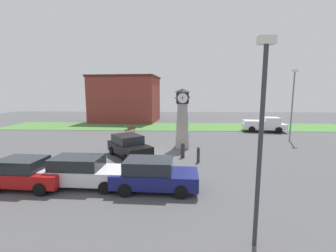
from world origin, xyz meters
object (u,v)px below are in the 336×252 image
object	(u,v)px
car_far_lot	(129,146)
clock_tower	(182,120)
bench	(131,129)
street_lamp_near_road	(261,131)
bollard_mid_row	(183,150)
street_lamp_far_side	(293,101)
car_navy_sedan	(27,173)
bollard_near_tower	(198,155)
car_near_tower	(82,171)
pickup_truck	(264,124)
car_by_building	(153,175)

from	to	relation	value
car_far_lot	clock_tower	bearing A→B (deg)	35.58
bench	street_lamp_near_road	size ratio (longest dim) A/B	0.26
clock_tower	bollard_mid_row	distance (m)	3.71
car_far_lot	street_lamp_far_side	size ratio (longest dim) A/B	0.62
bollard_mid_row	street_lamp_far_side	bearing A→B (deg)	30.46
bollard_mid_row	street_lamp_near_road	xyz separation A→B (m)	(2.11, -9.90, 3.16)
clock_tower	car_navy_sedan	distance (m)	12.33
bollard_near_tower	car_near_tower	world-z (taller)	car_near_tower
car_near_tower	street_lamp_near_road	xyz separation A→B (m)	(7.52, -4.35, 2.95)
bollard_mid_row	car_near_tower	bearing A→B (deg)	-134.29
car_far_lot	street_lamp_far_side	xyz separation A→B (m)	(15.38, 6.45, 3.28)
bollard_near_tower	pickup_truck	xyz separation A→B (m)	(9.53, 13.27, 0.36)
pickup_truck	bench	size ratio (longest dim) A/B	3.24
car_navy_sedan	street_lamp_near_road	size ratio (longest dim) A/B	0.62
car_far_lot	pickup_truck	xyz separation A→B (m)	(14.77, 11.93, 0.10)
car_navy_sedan	street_lamp_far_side	bearing A→B (deg)	32.65
bollard_near_tower	clock_tower	bearing A→B (deg)	103.74
car_near_tower	bench	distance (m)	16.03
clock_tower	car_far_lot	size ratio (longest dim) A/B	1.17
bollard_mid_row	street_lamp_near_road	bearing A→B (deg)	-77.97
car_near_tower	street_lamp_far_side	bearing A→B (deg)	36.14
bollard_near_tower	street_lamp_far_side	bearing A→B (deg)	37.51
bollard_mid_row	street_lamp_far_side	world-z (taller)	street_lamp_far_side
car_near_tower	street_lamp_far_side	xyz separation A→B (m)	(16.63, 12.14, 3.31)
bollard_mid_row	street_lamp_far_side	distance (m)	13.48
bench	bollard_mid_row	bearing A→B (deg)	-59.38
street_lamp_near_road	bollard_near_tower	bearing A→B (deg)	96.77
car_far_lot	car_near_tower	bearing A→B (deg)	-102.29
car_navy_sedan	street_lamp_near_road	xyz separation A→B (m)	(10.33, -4.03, 2.96)
car_near_tower	street_lamp_far_side	world-z (taller)	street_lamp_far_side
bollard_near_tower	car_far_lot	size ratio (longest dim) A/B	0.25
car_near_tower	street_lamp_near_road	distance (m)	9.17
clock_tower	car_far_lot	xyz separation A→B (m)	(-4.19, -3.00, -1.71)
street_lamp_near_road	street_lamp_far_side	world-z (taller)	street_lamp_far_side
street_lamp_far_side	bench	bearing A→B (deg)	167.48
bollard_near_tower	street_lamp_near_road	bearing A→B (deg)	-83.23
car_far_lot	bench	distance (m)	10.51
bollard_mid_row	car_navy_sedan	world-z (taller)	car_navy_sedan
car_navy_sedan	car_near_tower	size ratio (longest dim) A/B	0.87
car_navy_sedan	pickup_truck	world-z (taller)	pickup_truck
pickup_truck	street_lamp_near_road	world-z (taller)	street_lamp_near_road
car_far_lot	street_lamp_far_side	bearing A→B (deg)	22.73
bollard_mid_row	car_far_lot	bearing A→B (deg)	177.98
bollard_mid_row	pickup_truck	distance (m)	16.08
car_by_building	bollard_near_tower	bearing A→B (deg)	60.08
clock_tower	bench	bearing A→B (deg)	130.31
car_near_tower	bench	size ratio (longest dim) A/B	2.76
car_near_tower	car_by_building	xyz separation A→B (m)	(3.79, -0.33, 0.01)
bollard_near_tower	car_far_lot	distance (m)	5.42
car_near_tower	bollard_mid_row	bearing A→B (deg)	45.71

